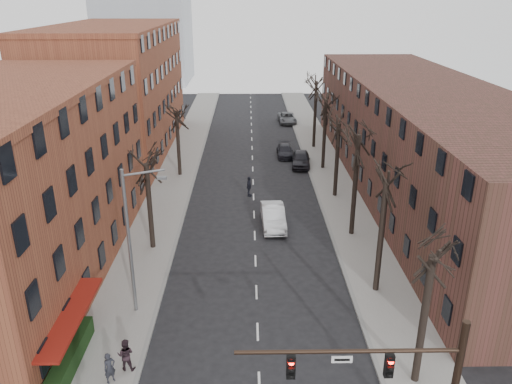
{
  "coord_description": "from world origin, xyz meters",
  "views": [
    {
      "loc": [
        -0.46,
        -15.1,
        17.64
      ],
      "look_at": [
        0.09,
        19.2,
        4.0
      ],
      "focal_mm": 35.0,
      "sensor_mm": 36.0,
      "label": 1
    }
  ],
  "objects_px": {
    "pedestrian_a": "(110,368)",
    "parked_car_near": "(301,159)",
    "parked_car_mid": "(285,151)",
    "silver_sedan": "(273,217)"
  },
  "relations": [
    {
      "from": "parked_car_near",
      "to": "parked_car_mid",
      "type": "relative_size",
      "value": 1.08
    },
    {
      "from": "silver_sedan",
      "to": "pedestrian_a",
      "type": "bearing_deg",
      "value": -118.57
    },
    {
      "from": "parked_car_near",
      "to": "pedestrian_a",
      "type": "distance_m",
      "value": 35.13
    },
    {
      "from": "parked_car_near",
      "to": "parked_car_mid",
      "type": "height_order",
      "value": "parked_car_near"
    },
    {
      "from": "parked_car_mid",
      "to": "pedestrian_a",
      "type": "height_order",
      "value": "pedestrian_a"
    },
    {
      "from": "parked_car_mid",
      "to": "silver_sedan",
      "type": "bearing_deg",
      "value": -96.98
    },
    {
      "from": "pedestrian_a",
      "to": "parked_car_mid",
      "type": "bearing_deg",
      "value": 31.69
    },
    {
      "from": "parked_car_mid",
      "to": "pedestrian_a",
      "type": "distance_m",
      "value": 38.05
    },
    {
      "from": "pedestrian_a",
      "to": "parked_car_near",
      "type": "bearing_deg",
      "value": 27.65
    },
    {
      "from": "parked_car_mid",
      "to": "pedestrian_a",
      "type": "bearing_deg",
      "value": -106.87
    }
  ]
}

